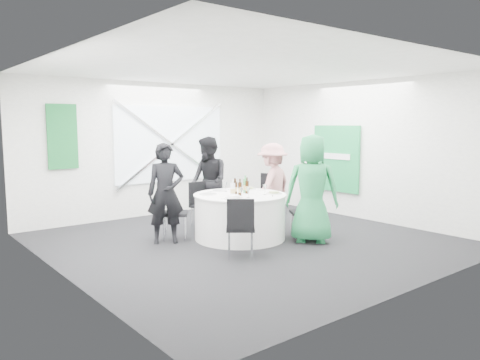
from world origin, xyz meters
TOP-DOWN VIEW (x-y plane):
  - floor at (0.00, 0.00)m, footprint 6.00×6.00m
  - ceiling at (0.00, 0.00)m, footprint 6.00×6.00m
  - wall_back at (0.00, 3.00)m, footprint 6.00×0.00m
  - wall_front at (0.00, -3.00)m, footprint 6.00×0.00m
  - wall_left at (-3.00, 0.00)m, footprint 0.00×6.00m
  - wall_right at (3.00, 0.00)m, footprint 0.00×6.00m
  - window_panel at (0.30, 2.96)m, footprint 2.60×0.03m
  - window_brace_a at (0.30, 2.92)m, footprint 2.63×0.05m
  - window_brace_b at (0.30, 2.92)m, footprint 2.63×0.05m
  - green_banner at (-2.00, 2.95)m, footprint 0.55×0.04m
  - green_sign at (2.94, 0.60)m, footprint 0.05×1.20m
  - banquet_table at (0.00, 0.20)m, footprint 1.56×1.56m
  - chair_back at (-0.07, 1.28)m, footprint 0.42×0.43m
  - chair_back_left at (-0.97, 0.87)m, footprint 0.58×0.58m
  - chair_back_right at (1.09, 0.68)m, footprint 0.60×0.59m
  - chair_front_right at (0.97, -0.44)m, footprint 0.55×0.55m
  - chair_front_left at (-0.76, -0.75)m, footprint 0.57×0.57m
  - person_man_back_left at (-1.11, 0.74)m, footprint 0.71×0.61m
  - person_man_back at (0.15, 1.34)m, footprint 0.56×0.88m
  - person_woman_pink at (1.06, 0.55)m, footprint 1.12×0.77m
  - person_woman_green at (0.77, -0.71)m, footprint 0.99×1.02m
  - plate_back at (-0.04, 0.72)m, footprint 0.24×0.24m
  - plate_back_left at (-0.44, 0.50)m, footprint 0.29×0.29m
  - plate_back_right at (0.48, 0.56)m, footprint 0.28×0.28m
  - plate_front_right at (0.47, -0.14)m, footprint 0.27×0.27m
  - plate_front_left at (-0.41, -0.13)m, footprint 0.27×0.27m
  - napkin at (-0.42, -0.16)m, footprint 0.20×0.16m
  - beer_bottle_a at (-0.04, 0.27)m, footprint 0.06×0.06m
  - beer_bottle_b at (-0.03, 0.30)m, footprint 0.06×0.06m
  - beer_bottle_c at (0.15, 0.19)m, footprint 0.06×0.06m
  - beer_bottle_d at (-0.09, 0.09)m, footprint 0.06×0.06m
  - green_water_bottle at (0.18, 0.28)m, footprint 0.08×0.08m
  - clear_water_bottle at (-0.22, 0.11)m, footprint 0.08×0.08m
  - wine_glass_a at (0.00, 0.60)m, footprint 0.07×0.07m
  - wine_glass_b at (0.28, -0.11)m, footprint 0.07×0.07m
  - wine_glass_c at (-0.13, -0.17)m, footprint 0.07×0.07m
  - wine_glass_d at (-0.23, -0.13)m, footprint 0.07×0.07m
  - fork_a at (0.28, -0.30)m, footprint 0.11×0.12m
  - knife_a at (0.54, 0.01)m, footprint 0.10×0.13m
  - fork_b at (0.16, 0.75)m, footprint 0.15×0.02m
  - knife_b at (-0.22, 0.73)m, footprint 0.15×0.03m
  - fork_c at (-0.51, -0.07)m, footprint 0.12×0.12m
  - knife_c at (-0.34, -0.26)m, footprint 0.10×0.13m
  - fork_d at (0.56, 0.33)m, footprint 0.09×0.14m
  - knife_d at (0.38, 0.63)m, footprint 0.09×0.14m

SIDE VIEW (x-z plane):
  - floor at x=0.00m, z-range 0.00..0.00m
  - banquet_table at x=0.00m, z-range 0.00..0.76m
  - chair_back at x=-0.07m, z-range 0.07..0.93m
  - chair_front_right at x=0.97m, z-range 0.07..0.95m
  - chair_front_left at x=-0.76m, z-range 0.08..0.97m
  - chair_back_left at x=-0.97m, z-range 0.08..0.99m
  - chair_back_right at x=1.09m, z-range 0.09..1.07m
  - fork_a at x=0.28m, z-range 0.76..0.77m
  - knife_a at x=0.54m, z-range 0.76..0.77m
  - fork_b at x=0.16m, z-range 0.76..0.77m
  - knife_b at x=-0.22m, z-range 0.76..0.77m
  - fork_c at x=-0.51m, z-range 0.76..0.77m
  - knife_c at x=-0.34m, z-range 0.76..0.77m
  - fork_d at x=0.56m, z-range 0.76..0.77m
  - knife_d at x=0.38m, z-range 0.76..0.77m
  - plate_back at x=-0.04m, z-range 0.76..0.77m
  - plate_back_left at x=-0.44m, z-range 0.76..0.77m
  - plate_front_left at x=-0.41m, z-range 0.76..0.77m
  - plate_front_right at x=0.47m, z-range 0.76..0.80m
  - plate_back_right at x=0.48m, z-range 0.76..0.80m
  - person_woman_pink at x=1.06m, z-range 0.00..1.58m
  - napkin at x=-0.42m, z-range 0.78..0.82m
  - person_man_back_left at x=-1.11m, z-range 0.00..1.63m
  - person_man_back at x=0.15m, z-range 0.00..1.70m
  - beer_bottle_a at x=-0.04m, z-range 0.73..0.99m
  - beer_bottle_b at x=-0.03m, z-range 0.73..0.99m
  - clear_water_bottle at x=-0.22m, z-range 0.73..1.00m
  - beer_bottle_c at x=0.15m, z-range 0.73..1.00m
  - beer_bottle_d at x=-0.09m, z-range 0.73..1.01m
  - green_water_bottle at x=0.18m, z-range 0.73..1.03m
  - wine_glass_a at x=0.00m, z-range 0.80..0.97m
  - wine_glass_b at x=0.28m, z-range 0.80..0.97m
  - wine_glass_c at x=-0.13m, z-range 0.80..0.97m
  - wine_glass_d at x=-0.23m, z-range 0.80..0.97m
  - person_woman_green at x=0.77m, z-range 0.00..1.77m
  - green_sign at x=2.94m, z-range 0.50..1.90m
  - wall_back at x=0.00m, z-range -1.60..4.40m
  - wall_front at x=0.00m, z-range -1.60..4.40m
  - wall_left at x=-3.00m, z-range -1.60..4.40m
  - wall_right at x=3.00m, z-range -1.60..4.40m
  - window_panel at x=0.30m, z-range 0.70..2.30m
  - window_brace_a at x=0.30m, z-range 0.58..2.42m
  - window_brace_b at x=0.30m, z-range 0.58..2.42m
  - green_banner at x=-2.00m, z-range 1.10..2.30m
  - ceiling at x=0.00m, z-range 2.80..2.80m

